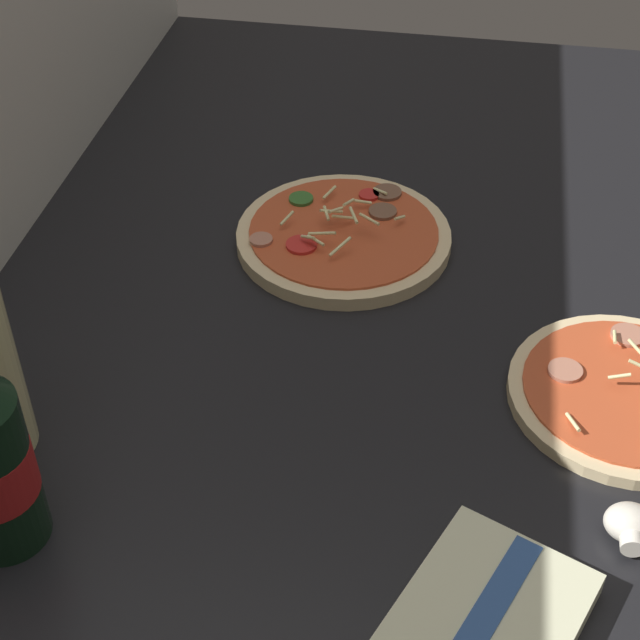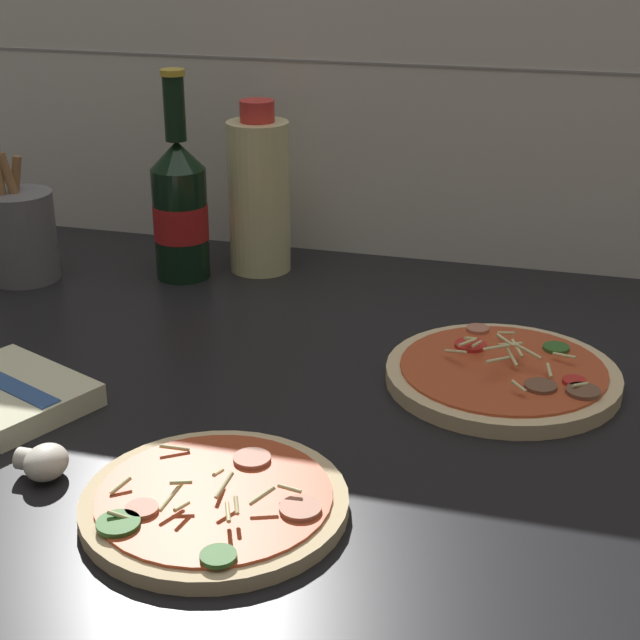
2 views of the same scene
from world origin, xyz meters
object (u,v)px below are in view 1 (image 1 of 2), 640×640
Objects in this scene: pizza_far at (343,236)px; mushroom_left at (631,525)px; pizza_near at (627,395)px; dish_towel at (487,619)px.

pizza_far is 5.34× the size of mushroom_left.
pizza_far is 48.12cm from mushroom_left.
pizza_near is at bearing -124.11° from pizza_far.
pizza_far reaches higher than mushroom_left.
mushroom_left is (-37.51, -30.13, 0.58)cm from pizza_far.
mushroom_left is at bearing -46.29° from dish_towel.
pizza_near is at bearing -2.96° from mushroom_left.
pizza_near is 0.91× the size of pizza_far.
dish_towel is at bearing 133.71° from mushroom_left.
pizza_near is 37.43cm from pizza_far.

